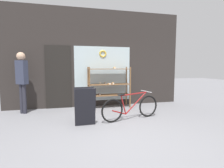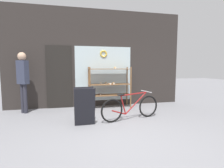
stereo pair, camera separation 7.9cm
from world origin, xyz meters
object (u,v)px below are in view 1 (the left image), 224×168
object	(u,v)px
sandwich_board	(85,107)
pedestrian	(22,77)
display_case	(109,84)
bicycle	(131,107)

from	to	relation	value
sandwich_board	pedestrian	world-z (taller)	pedestrian
sandwich_board	display_case	bearing A→B (deg)	58.23
display_case	pedestrian	xyz separation A→B (m)	(-2.67, -0.14, 0.28)
bicycle	sandwich_board	xyz separation A→B (m)	(-1.22, -0.17, 0.13)
sandwich_board	pedestrian	size ratio (longest dim) A/B	0.49
display_case	sandwich_board	distance (m)	1.96
bicycle	sandwich_board	bearing A→B (deg)	175.12
display_case	bicycle	world-z (taller)	display_case
display_case	sandwich_board	bearing A→B (deg)	-120.17
bicycle	pedestrian	bearing A→B (deg)	142.26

